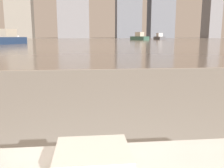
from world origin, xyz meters
TOP-DOWN VIEW (x-y plane):
  - towel_stack at (-0.13, 0.79)m, footprint 0.23×0.21m
  - harbor_water at (0.00, 62.00)m, footprint 180.00×110.00m
  - harbor_boat_0 at (-10.83, 40.84)m, footprint 2.13×2.71m
  - harbor_boat_1 at (-8.94, 30.22)m, footprint 3.42×4.79m
  - harbor_boat_2 at (19.10, 64.49)m, footprint 1.95×4.62m
  - harbor_boat_5 at (12.09, 56.50)m, footprint 3.68×5.03m
  - skyline_tower_2 at (-5.16, 118.00)m, footprint 13.80×10.39m

SIDE VIEW (x-z plane):
  - harbor_water at x=0.00m, z-range 0.00..0.01m
  - harbor_boat_0 at x=-10.83m, z-range -0.14..0.85m
  - towel_stack at x=-0.13m, z-range 0.50..0.58m
  - harbor_boat_2 at x=19.10m, z-range -0.24..1.45m
  - harbor_boat_1 at x=-8.94m, z-range -0.24..1.47m
  - harbor_boat_5 at x=12.09m, z-range -0.26..1.55m
  - skyline_tower_2 at x=-5.16m, z-range 0.00..32.18m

